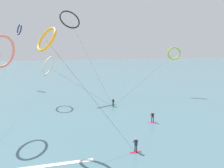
{
  "coord_description": "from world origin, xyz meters",
  "views": [
    {
      "loc": [
        -7.42,
        -5.39,
        11.59
      ],
      "look_at": [
        0.0,
        22.65,
        6.39
      ],
      "focal_mm": 31.22,
      "sensor_mm": 36.0,
      "label": 1
    }
  ],
  "objects_px": {
    "surfer_emerald": "(113,103)",
    "surfer_magenta": "(153,118)",
    "kite_amber": "(47,39)",
    "kite_coral": "(2,52)",
    "kite_navy": "(19,30)",
    "kite_charcoal": "(70,20)",
    "kite_ivory": "(48,66)",
    "kite_lime": "(174,53)",
    "surfer_crimson": "(136,146)"
  },
  "relations": [
    {
      "from": "surfer_magenta",
      "to": "kite_charcoal",
      "type": "distance_m",
      "value": 29.35
    },
    {
      "from": "kite_amber",
      "to": "surfer_emerald",
      "type": "bearing_deg",
      "value": 107.71
    },
    {
      "from": "surfer_magenta",
      "to": "kite_amber",
      "type": "relative_size",
      "value": 0.12
    },
    {
      "from": "kite_ivory",
      "to": "kite_charcoal",
      "type": "relative_size",
      "value": 0.69
    },
    {
      "from": "surfer_emerald",
      "to": "surfer_crimson",
      "type": "xyz_separation_m",
      "value": [
        -2.18,
        -17.8,
        0.0
      ]
    },
    {
      "from": "kite_ivory",
      "to": "kite_amber",
      "type": "distance_m",
      "value": 18.22
    },
    {
      "from": "kite_charcoal",
      "to": "kite_lime",
      "type": "height_order",
      "value": "kite_charcoal"
    },
    {
      "from": "surfer_magenta",
      "to": "kite_charcoal",
      "type": "xyz_separation_m",
      "value": [
        -11.25,
        20.71,
        17.5
      ]
    },
    {
      "from": "surfer_emerald",
      "to": "surfer_magenta",
      "type": "xyz_separation_m",
      "value": [
        3.8,
        -9.94,
        0.0
      ]
    },
    {
      "from": "surfer_magenta",
      "to": "kite_ivory",
      "type": "bearing_deg",
      "value": 4.9
    },
    {
      "from": "surfer_emerald",
      "to": "kite_ivory",
      "type": "distance_m",
      "value": 15.37
    },
    {
      "from": "surfer_emerald",
      "to": "kite_lime",
      "type": "distance_m",
      "value": 21.36
    },
    {
      "from": "surfer_magenta",
      "to": "kite_ivory",
      "type": "xyz_separation_m",
      "value": [
        -16.21,
        15.2,
        7.37
      ]
    },
    {
      "from": "surfer_magenta",
      "to": "surfer_crimson",
      "type": "bearing_deg",
      "value": 100.84
    },
    {
      "from": "surfer_crimson",
      "to": "kite_charcoal",
      "type": "bearing_deg",
      "value": -6.19
    },
    {
      "from": "surfer_magenta",
      "to": "kite_coral",
      "type": "relative_size",
      "value": 0.13
    },
    {
      "from": "kite_lime",
      "to": "kite_amber",
      "type": "xyz_separation_m",
      "value": [
        -29.11,
        -19.33,
        2.16
      ]
    },
    {
      "from": "surfer_emerald",
      "to": "surfer_magenta",
      "type": "relative_size",
      "value": 1.0
    },
    {
      "from": "kite_ivory",
      "to": "kite_navy",
      "type": "distance_m",
      "value": 26.2
    },
    {
      "from": "kite_ivory",
      "to": "kite_amber",
      "type": "relative_size",
      "value": 0.99
    },
    {
      "from": "surfer_crimson",
      "to": "kite_coral",
      "type": "relative_size",
      "value": 0.13
    },
    {
      "from": "kite_ivory",
      "to": "kite_navy",
      "type": "relative_size",
      "value": 0.28
    },
    {
      "from": "surfer_emerald",
      "to": "kite_amber",
      "type": "height_order",
      "value": "kite_amber"
    },
    {
      "from": "surfer_magenta",
      "to": "surfer_crimson",
      "type": "xyz_separation_m",
      "value": [
        -5.98,
        -7.87,
        0.0
      ]
    },
    {
      "from": "kite_coral",
      "to": "kite_charcoal",
      "type": "distance_m",
      "value": 22.33
    },
    {
      "from": "kite_charcoal",
      "to": "surfer_crimson",
      "type": "bearing_deg",
      "value": -102.44
    },
    {
      "from": "kite_ivory",
      "to": "kite_coral",
      "type": "xyz_separation_m",
      "value": [
        -5.04,
        -13.17,
        3.06
      ]
    },
    {
      "from": "surfer_emerald",
      "to": "kite_coral",
      "type": "distance_m",
      "value": 21.81
    },
    {
      "from": "surfer_magenta",
      "to": "kite_amber",
      "type": "bearing_deg",
      "value": 57.09
    },
    {
      "from": "kite_ivory",
      "to": "kite_navy",
      "type": "height_order",
      "value": "kite_navy"
    },
    {
      "from": "kite_ivory",
      "to": "kite_lime",
      "type": "bearing_deg",
      "value": 114.41
    },
    {
      "from": "surfer_magenta",
      "to": "surfer_emerald",
      "type": "bearing_deg",
      "value": -21.03
    },
    {
      "from": "surfer_crimson",
      "to": "kite_ivory",
      "type": "distance_m",
      "value": 26.29
    },
    {
      "from": "kite_navy",
      "to": "kite_amber",
      "type": "relative_size",
      "value": 3.5
    },
    {
      "from": "surfer_magenta",
      "to": "kite_coral",
      "type": "distance_m",
      "value": 23.76
    },
    {
      "from": "surfer_crimson",
      "to": "kite_lime",
      "type": "relative_size",
      "value": 0.09
    },
    {
      "from": "kite_coral",
      "to": "kite_charcoal",
      "type": "height_order",
      "value": "kite_charcoal"
    },
    {
      "from": "kite_ivory",
      "to": "kite_coral",
      "type": "bearing_deg",
      "value": 0.22
    },
    {
      "from": "surfer_magenta",
      "to": "kite_navy",
      "type": "relative_size",
      "value": 0.03
    },
    {
      "from": "kite_ivory",
      "to": "kite_charcoal",
      "type": "height_order",
      "value": "kite_charcoal"
    },
    {
      "from": "kite_coral",
      "to": "kite_navy",
      "type": "height_order",
      "value": "kite_navy"
    },
    {
      "from": "kite_ivory",
      "to": "kite_coral",
      "type": "height_order",
      "value": "kite_coral"
    },
    {
      "from": "kite_charcoal",
      "to": "kite_navy",
      "type": "relative_size",
      "value": 0.41
    },
    {
      "from": "kite_coral",
      "to": "kite_navy",
      "type": "xyz_separation_m",
      "value": [
        -3.96,
        36.02,
        6.06
      ]
    },
    {
      "from": "kite_ivory",
      "to": "kite_lime",
      "type": "height_order",
      "value": "kite_lime"
    },
    {
      "from": "surfer_magenta",
      "to": "surfer_crimson",
      "type": "height_order",
      "value": "same"
    },
    {
      "from": "surfer_emerald",
      "to": "surfer_crimson",
      "type": "relative_size",
      "value": 1.0
    },
    {
      "from": "kite_coral",
      "to": "kite_amber",
      "type": "xyz_separation_m",
      "value": [
        6.03,
        -4.45,
        1.47
      ]
    },
    {
      "from": "kite_lime",
      "to": "kite_amber",
      "type": "distance_m",
      "value": 35.01
    },
    {
      "from": "kite_charcoal",
      "to": "kite_navy",
      "type": "height_order",
      "value": "kite_charcoal"
    }
  ]
}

